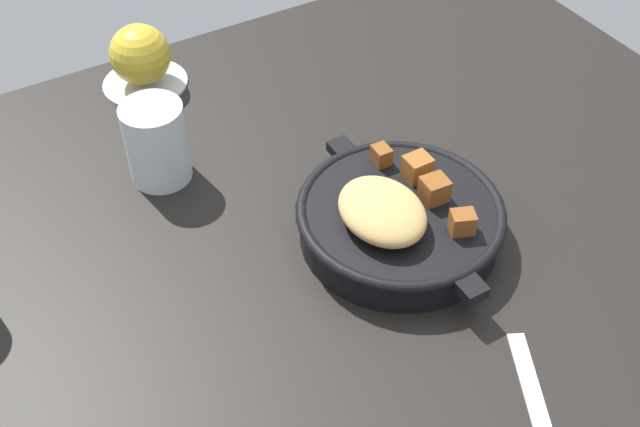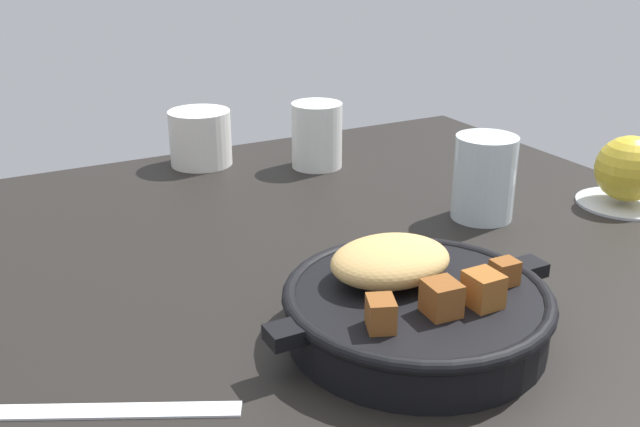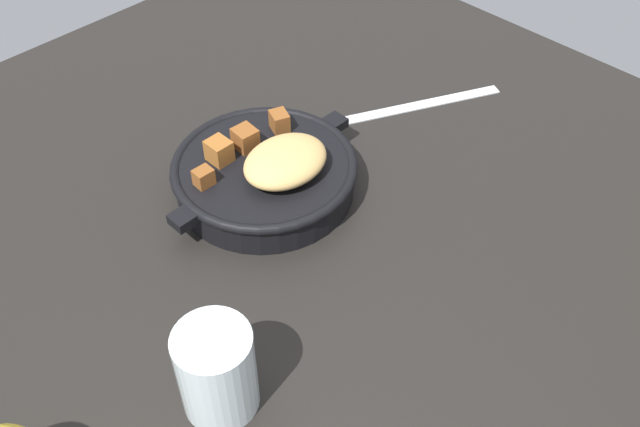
{
  "view_description": "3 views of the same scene",
  "coord_description": "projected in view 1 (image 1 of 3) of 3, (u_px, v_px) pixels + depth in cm",
  "views": [
    {
      "loc": [
        -41.31,
        30.18,
        59.3
      ],
      "look_at": [
        3.29,
        4.25,
        7.84
      ],
      "focal_mm": 44.23,
      "sensor_mm": 36.0,
      "label": 1
    },
    {
      "loc": [
        -27.44,
        -46.31,
        30.9
      ],
      "look_at": [
        -0.38,
        4.43,
        7.92
      ],
      "focal_mm": 41.28,
      "sensor_mm": 36.0,
      "label": 2
    },
    {
      "loc": [
        41.49,
        41.83,
        56.8
      ],
      "look_at": [
        3.87,
        4.54,
        3.36
      ],
      "focal_mm": 39.85,
      "sensor_mm": 36.0,
      "label": 3
    }
  ],
  "objects": [
    {
      "name": "ground_plane",
      "position": [
        373.0,
        282.0,
        0.79
      ],
      "size": [
        97.36,
        103.63,
        2.4
      ],
      "primitive_type": "cube",
      "color": "black"
    },
    {
      "name": "cast_iron_skillet",
      "position": [
        399.0,
        218.0,
        0.8
      ],
      "size": [
        25.5,
        21.23,
        7.33
      ],
      "color": "black",
      "rests_on": "ground_plane"
    },
    {
      "name": "saucer_plate",
      "position": [
        145.0,
        82.0,
        1.0
      ],
      "size": [
        10.77,
        10.77,
        0.6
      ],
      "primitive_type": "cylinder",
      "color": "#B7BABF",
      "rests_on": "ground_plane"
    },
    {
      "name": "red_apple",
      "position": [
        140.0,
        55.0,
        0.98
      ],
      "size": [
        7.6,
        7.6,
        7.6
      ],
      "primitive_type": "sphere",
      "color": "gold",
      "rests_on": "saucer_plate"
    },
    {
      "name": "water_glass_tall",
      "position": [
        156.0,
        143.0,
        0.85
      ],
      "size": [
        6.8,
        6.8,
        9.35
      ],
      "primitive_type": "cylinder",
      "color": "silver",
      "rests_on": "ground_plane"
    }
  ]
}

